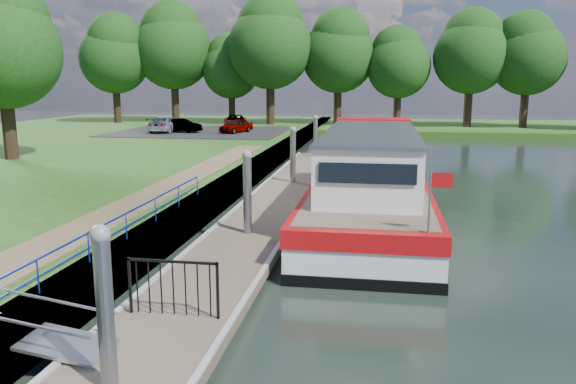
% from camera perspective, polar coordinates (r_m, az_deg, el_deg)
% --- Properties ---
extents(bank_edge, '(1.10, 90.00, 0.78)m').
position_cam_1_polar(bank_edge, '(24.04, -6.43, 0.15)').
color(bank_edge, '#473D2D').
rests_on(bank_edge, ground).
extents(far_bank, '(60.00, 18.00, 0.60)m').
position_cam_1_polar(far_bank, '(60.43, 17.09, 6.26)').
color(far_bank, '#224A15').
rests_on(far_bank, ground).
extents(footpath, '(1.60, 40.00, 0.05)m').
position_cam_1_polar(footpath, '(18.24, -18.07, -2.55)').
color(footpath, brown).
rests_on(footpath, riverbank).
extents(carpark, '(14.00, 12.00, 0.06)m').
position_cam_1_polar(carpark, '(48.25, -8.77, 6.10)').
color(carpark, black).
rests_on(carpark, riverbank).
extents(blue_fence, '(0.04, 18.04, 0.72)m').
position_cam_1_polar(blue_fence, '(13.11, -21.74, -5.75)').
color(blue_fence, '#0C2DBF').
rests_on(blue_fence, riverbank).
extents(pontoon, '(2.50, 30.00, 0.56)m').
position_cam_1_polar(pontoon, '(21.60, -1.33, -1.59)').
color(pontoon, brown).
rests_on(pontoon, ground).
extents(mooring_piles, '(0.30, 27.30, 3.55)m').
position_cam_1_polar(mooring_piles, '(21.38, -1.34, 1.28)').
color(mooring_piles, gray).
rests_on(mooring_piles, ground).
extents(gangway, '(2.58, 1.00, 0.92)m').
position_cam_1_polar(gangway, '(10.91, -24.17, -13.21)').
color(gangway, '#A5A8AD').
rests_on(gangway, ground).
extents(gate_panel, '(1.85, 0.05, 1.15)m').
position_cam_1_polar(gate_panel, '(11.30, -11.61, -8.72)').
color(gate_panel, black).
rests_on(gate_panel, ground).
extents(barge, '(4.36, 21.15, 4.78)m').
position_cam_1_polar(barge, '(23.62, 8.45, 1.63)').
color(barge, black).
rests_on(barge, ground).
extents(horizon_trees, '(54.38, 10.03, 12.87)m').
position_cam_1_polar(horizon_trees, '(56.73, 3.84, 14.16)').
color(horizon_trees, '#332316').
rests_on(horizon_trees, ground).
extents(bank_tree_a, '(6.12, 6.12, 9.72)m').
position_cam_1_polar(bank_tree_a, '(34.24, -27.04, 13.45)').
color(bank_tree_a, '#332316').
rests_on(bank_tree_a, riverbank).
extents(car_a, '(2.52, 3.56, 1.13)m').
position_cam_1_polar(car_a, '(46.40, -5.29, 6.72)').
color(car_a, '#999999').
rests_on(car_a, carpark).
extents(car_b, '(3.50, 1.73, 1.10)m').
position_cam_1_polar(car_b, '(47.36, -10.78, 6.65)').
color(car_b, '#999999').
rests_on(car_b, carpark).
extents(car_c, '(1.85, 4.41, 1.27)m').
position_cam_1_polar(car_c, '(47.87, -12.29, 6.74)').
color(car_c, '#999999').
rests_on(car_c, carpark).
extents(car_d, '(3.12, 4.79, 1.23)m').
position_cam_1_polar(car_d, '(49.88, -5.33, 7.09)').
color(car_d, '#999999').
rests_on(car_d, carpark).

